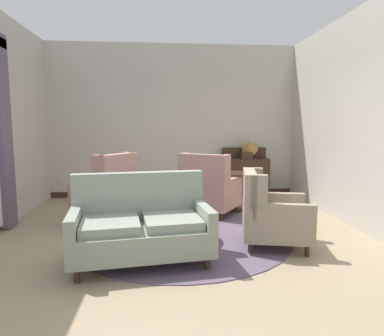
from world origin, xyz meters
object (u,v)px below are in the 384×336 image
armchair_foreground_right (270,214)px  sideboard (245,175)px  settee (141,226)px  gramophone (249,147)px  porcelain_vase (166,190)px  coffee_table (168,208)px  armchair_beside_settee (108,195)px  armchair_far_left (209,189)px  side_table (236,187)px

armchair_foreground_right → sideboard: sideboard is taller
settee → gramophone: 3.92m
porcelain_vase → armchair_foreground_right: bearing=-16.6°
coffee_table → armchair_beside_settee: (-0.92, 0.81, 0.03)m
gramophone → sideboard: bearing=118.3°
settee → armchair_beside_settee: 1.64m
armchair_far_left → armchair_foreground_right: size_ratio=1.19×
armchair_beside_settee → sideboard: size_ratio=1.05×
porcelain_vase → gramophone: 3.11m
armchair_foreground_right → armchair_beside_settee: bearing=74.0°
armchair_foreground_right → side_table: (-0.02, 1.86, 0.00)m
sideboard → armchair_beside_settee: bearing=-144.9°
armchair_far_left → side_table: armchair_far_left is taller
coffee_table → armchair_foreground_right: (1.28, -0.35, -0.02)m
armchair_beside_settee → side_table: bearing=143.4°
settee → armchair_far_left: armchair_far_left is taller
coffee_table → gramophone: size_ratio=1.74×
side_table → gramophone: 1.33m
sideboard → settee: bearing=-121.0°
porcelain_vase → sideboard: sideboard is taller
coffee_table → armchair_far_left: armchair_far_left is taller
gramophone → side_table: bearing=-115.3°
porcelain_vase → side_table: size_ratio=0.52×
coffee_table → armchair_beside_settee: 1.22m
porcelain_vase → armchair_foreground_right: size_ratio=0.37×
coffee_table → side_table: (1.26, 1.51, -0.01)m
armchair_far_left → sideboard: bearing=-91.2°
armchair_beside_settee → gramophone: gramophone is taller
coffee_table → gramophone: gramophone is taller
settee → armchair_beside_settee: (-0.60, 1.52, 0.06)m
coffee_table → porcelain_vase: 0.25m
porcelain_vase → sideboard: size_ratio=0.34×
armchair_foreground_right → armchair_far_left: bearing=31.7°
settee → gramophone: size_ratio=3.14×
porcelain_vase → side_table: porcelain_vase is taller
armchair_far_left → armchair_beside_settee: bearing=47.3°
armchair_foreground_right → armchair_beside_settee: size_ratio=0.86×
side_table → sideboard: sideboard is taller
armchair_beside_settee → side_table: (2.17, 0.70, -0.05)m
coffee_table → armchair_beside_settee: size_ratio=0.80×
armchair_foreground_right → gramophone: size_ratio=1.87×
side_table → sideboard: 1.22m
side_table → gramophone: gramophone is taller
coffee_table → settee: 0.78m
settee → armchair_beside_settee: size_ratio=1.45×
porcelain_vase → settee: size_ratio=0.22×
armchair_far_left → gramophone: bearing=-94.2°
settee → coffee_table: bearing=58.2°
settee → side_table: 2.72m
porcelain_vase → armchair_foreground_right: (1.30, -0.39, -0.26)m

